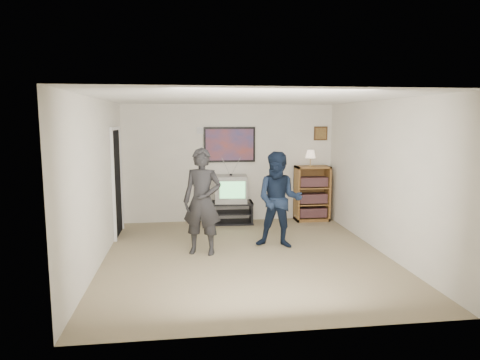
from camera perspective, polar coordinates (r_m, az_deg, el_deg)
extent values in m
cube|color=#766A4A|center=(6.99, 0.83, -10.11)|extent=(4.50, 5.00, 0.01)
cube|color=white|center=(6.65, 0.88, 10.81)|extent=(4.50, 5.00, 0.01)
cube|color=white|center=(9.17, -1.41, 2.24)|extent=(4.50, 0.01, 2.50)
cube|color=white|center=(6.76, -18.36, -0.27)|extent=(0.01, 5.00, 2.50)
cube|color=white|center=(7.38, 18.42, 0.39)|extent=(0.01, 5.00, 2.50)
cube|color=black|center=(9.03, -1.23, -3.06)|extent=(0.94, 0.56, 0.04)
cube|color=black|center=(9.12, -1.22, -5.64)|extent=(0.94, 0.56, 0.04)
cube|color=black|center=(9.03, -3.94, -4.42)|extent=(0.07, 0.49, 0.46)
cube|color=black|center=(9.12, 1.47, -4.28)|extent=(0.07, 0.49, 0.46)
imported|color=black|center=(6.95, -5.05, -2.87)|extent=(0.73, 0.58, 1.73)
imported|color=black|center=(7.32, 5.23, -2.67)|extent=(0.95, 0.84, 1.65)
cube|color=white|center=(7.12, -5.52, -0.09)|extent=(0.08, 0.12, 0.04)
cube|color=white|center=(7.47, 5.26, -0.61)|extent=(0.06, 0.12, 0.04)
cube|color=black|center=(9.12, -1.40, 4.73)|extent=(1.10, 0.03, 0.75)
cube|color=white|center=(9.07, -4.89, 6.58)|extent=(0.28, 0.02, 0.14)
cube|color=#352511|center=(9.53, 10.71, 6.12)|extent=(0.30, 0.03, 0.30)
cube|color=black|center=(8.36, -16.15, -0.38)|extent=(0.03, 0.85, 2.00)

